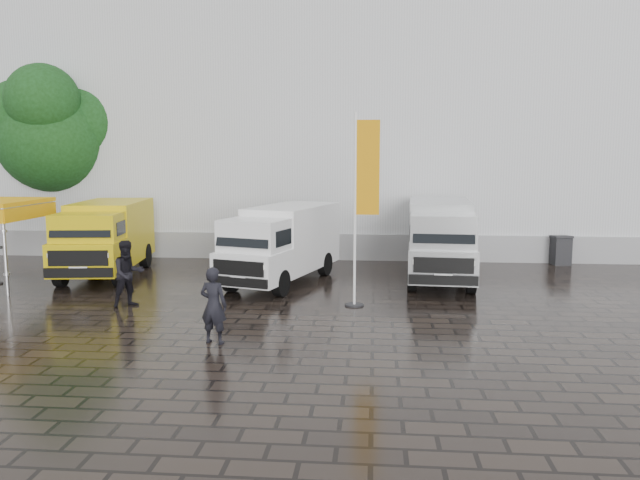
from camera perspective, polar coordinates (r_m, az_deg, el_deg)
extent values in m
plane|color=black|center=(16.14, 3.18, -6.56)|extent=(120.00, 120.00, 0.00)
cube|color=silver|center=(31.73, 7.92, 11.34)|extent=(44.00, 16.00, 12.00)
cube|color=gray|center=(23.88, 8.62, -0.72)|extent=(44.00, 0.15, 1.00)
cylinder|color=silver|center=(22.15, -23.16, 0.01)|extent=(0.10, 0.10, 2.48)
cylinder|color=silver|center=(19.83, -26.84, -1.05)|extent=(0.10, 0.10, 2.48)
cylinder|color=black|center=(16.77, 3.15, -5.94)|extent=(0.50, 0.50, 0.04)
cylinder|color=white|center=(16.36, 3.22, 2.69)|extent=(0.07, 0.07, 5.09)
cube|color=orange|center=(16.29, 4.41, 6.61)|extent=(0.60, 0.03, 2.45)
cylinder|color=black|center=(27.18, -22.99, 2.84)|extent=(0.54, 0.54, 3.88)
sphere|color=#143511|center=(27.11, -23.30, 8.57)|extent=(4.27, 4.27, 4.27)
sphere|color=#143511|center=(28.28, -23.71, 12.04)|extent=(2.52, 2.52, 2.52)
cube|color=black|center=(24.45, 21.15, -0.87)|extent=(0.72, 0.72, 1.07)
imported|color=black|center=(13.49, -9.71, -5.91)|extent=(0.68, 0.52, 1.66)
imported|color=black|center=(17.24, -17.13, -2.96)|extent=(1.09, 1.07, 1.77)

